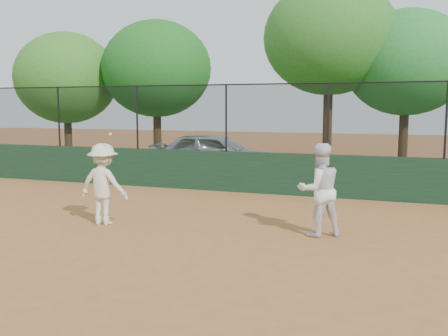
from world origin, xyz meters
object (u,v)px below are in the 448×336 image
(parked_car, at_px, (215,154))
(tree_2, at_px, (330,38))
(tree_3, at_px, (406,63))
(player_second, at_px, (319,190))
(tree_0, at_px, (66,78))
(tree_1, at_px, (156,69))
(player_main, at_px, (103,184))

(parked_car, bearing_deg, tree_2, -55.94)
(tree_3, bearing_deg, tree_2, -167.86)
(parked_car, relative_size, tree_2, 0.65)
(parked_car, bearing_deg, player_second, -150.05)
(tree_2, height_order, tree_3, tree_2)
(tree_0, xyz_separation_m, tree_2, (11.84, 0.35, 1.32))
(player_second, relative_size, tree_1, 0.29)
(parked_car, relative_size, tree_3, 0.78)
(player_second, xyz_separation_m, player_main, (-4.54, -0.60, -0.04))
(parked_car, distance_m, player_second, 8.61)
(player_second, distance_m, tree_2, 10.90)
(player_main, distance_m, tree_3, 13.12)
(tree_1, bearing_deg, tree_2, -1.51)
(tree_3, bearing_deg, player_second, -98.13)
(tree_2, bearing_deg, tree_3, 12.14)
(player_second, distance_m, tree_0, 16.53)
(player_main, distance_m, tree_2, 11.85)
(parked_car, xyz_separation_m, tree_0, (-8.25, 2.52, 3.01))
(parked_car, relative_size, player_main, 2.38)
(player_main, bearing_deg, player_second, 7.59)
(parked_car, distance_m, tree_3, 8.01)
(parked_car, height_order, player_second, player_second)
(tree_1, relative_size, tree_3, 1.02)
(player_second, bearing_deg, tree_0, -68.05)
(tree_3, bearing_deg, parked_car, -151.45)
(tree_0, bearing_deg, player_main, -49.92)
(player_main, height_order, tree_1, tree_1)
(tree_2, bearing_deg, parked_car, -141.32)
(tree_0, relative_size, tree_3, 0.96)
(tree_0, distance_m, tree_3, 14.68)
(player_second, relative_size, player_main, 0.91)
(player_second, distance_m, player_main, 4.58)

